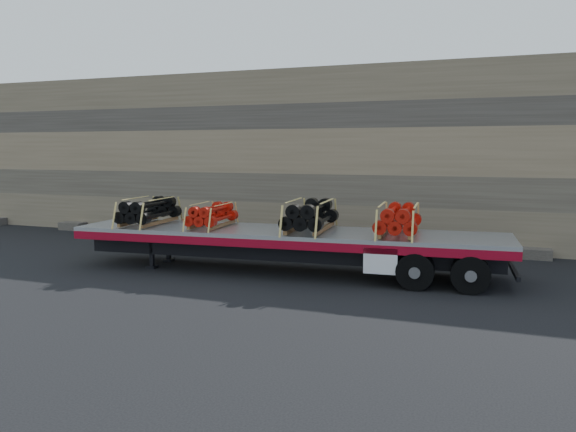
% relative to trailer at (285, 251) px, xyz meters
% --- Properties ---
extents(ground, '(120.00, 120.00, 0.00)m').
position_rel_trailer_xyz_m(ground, '(0.30, 0.41, -0.66)').
color(ground, black).
rests_on(ground, ground).
extents(rock_wall, '(44.00, 3.00, 7.00)m').
position_rel_trailer_xyz_m(rock_wall, '(0.30, 6.91, 2.84)').
color(rock_wall, '#7A6B54').
rests_on(rock_wall, ground).
extents(trailer, '(13.44, 3.57, 1.33)m').
position_rel_trailer_xyz_m(trailer, '(0.00, 0.00, 0.00)').
color(trailer, '#ADB0B5').
rests_on(trailer, ground).
extents(bundle_front, '(1.35, 2.42, 0.83)m').
position_rel_trailer_xyz_m(bundle_front, '(-4.66, -0.36, 1.08)').
color(bundle_front, black).
rests_on(bundle_front, trailer).
extents(bundle_midfront, '(1.16, 2.09, 0.71)m').
position_rel_trailer_xyz_m(bundle_midfront, '(-2.42, -0.19, 1.02)').
color(bundle_midfront, '#BA1409').
rests_on(bundle_midfront, trailer).
extents(bundle_midrear, '(1.44, 2.59, 0.89)m').
position_rel_trailer_xyz_m(bundle_midrear, '(0.79, 0.06, 1.11)').
color(bundle_midrear, black).
rests_on(bundle_midrear, trailer).
extents(bundle_rear, '(1.36, 2.44, 0.84)m').
position_rel_trailer_xyz_m(bundle_rear, '(3.41, 0.26, 1.08)').
color(bundle_rear, '#BA1409').
rests_on(bundle_rear, trailer).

